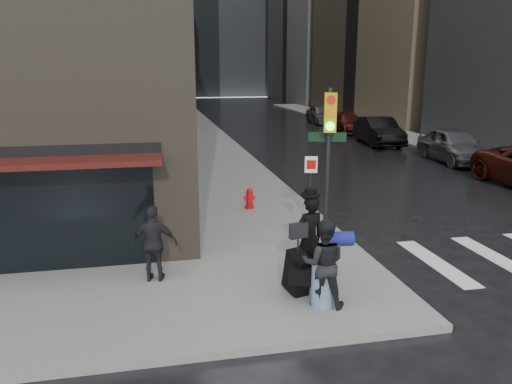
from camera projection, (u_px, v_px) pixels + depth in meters
ground at (308, 294)px, 10.22m from camera, size 140.00×140.00×0.00m
sidewalk_left at (194, 132)px, 35.85m from camera, size 4.00×50.00×0.15m
sidewalk_right at (369, 127)px, 38.54m from camera, size 3.00×50.00×0.15m
bldg_left_far at (64, 0)px, 63.38m from camera, size 22.00×20.00×26.00m
bldg_right_far at (364, 7)px, 67.48m from camera, size 22.00×20.00×25.00m
man_overcoat at (307, 244)px, 10.20m from camera, size 1.04×1.25×2.03m
man_jeans at (323, 263)px, 9.21m from camera, size 1.18×0.92×1.69m
man_greycoat at (154, 243)px, 10.34m from camera, size 1.01×0.58×1.63m
traffic_light at (327, 149)px, 11.50m from camera, size 0.95×0.56×3.92m
fire_hydrant at (249, 199)px, 15.85m from camera, size 0.37×0.29×0.66m
parked_car_1 at (454, 145)px, 24.45m from camera, size 2.40×5.03×1.66m
parked_car_2 at (378, 131)px, 29.98m from camera, size 2.25×5.16×1.65m
parked_car_3 at (349, 123)px, 35.88m from camera, size 2.15×4.70×1.33m
parked_car_4 at (321, 114)px, 41.62m from camera, size 2.12×4.68×1.56m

